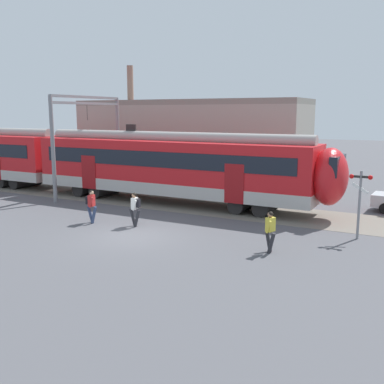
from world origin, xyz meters
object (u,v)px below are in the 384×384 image
(pedestrian_white, at_px, (135,206))
(pedestrian_yellow, at_px, (270,229))
(pedestrian_red, at_px, (91,204))
(crossing_signal, at_px, (360,194))

(pedestrian_white, height_order, pedestrian_yellow, same)
(pedestrian_red, xyz_separation_m, pedestrian_yellow, (9.41, -0.46, -0.03))
(pedestrian_yellow, bearing_deg, pedestrian_white, 172.73)
(pedestrian_red, xyz_separation_m, crossing_signal, (12.18, 3.19, 1.02))
(crossing_signal, bearing_deg, pedestrian_red, -165.31)
(pedestrian_red, height_order, pedestrian_white, same)
(pedestrian_red, relative_size, crossing_signal, 0.56)
(pedestrian_yellow, relative_size, crossing_signal, 0.56)
(pedestrian_yellow, xyz_separation_m, crossing_signal, (2.76, 3.65, 1.05))
(pedestrian_white, bearing_deg, pedestrian_red, -169.13)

